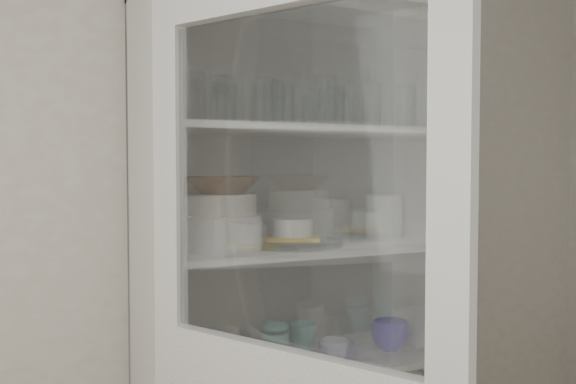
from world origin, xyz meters
name	(u,v)px	position (x,y,z in m)	size (l,w,h in m)	color
wall_back	(211,229)	(0.00, 1.50, 1.30)	(3.60, 0.02, 2.60)	#BCAF9B
pantry_cabinet	(280,333)	(0.20, 1.34, 0.94)	(1.00, 0.45, 2.10)	#B6B7B4
tumbler_0	(222,99)	(-0.08, 1.15, 1.73)	(0.07, 0.07, 0.14)	silver
tumbler_1	(263,101)	(0.06, 1.17, 1.73)	(0.07, 0.07, 0.15)	silver
tumbler_2	(284,103)	(0.12, 1.14, 1.73)	(0.07, 0.07, 0.13)	silver
tumbler_3	(329,104)	(0.28, 1.13, 1.73)	(0.07, 0.07, 0.14)	silver
tumbler_4	(371,105)	(0.44, 1.13, 1.73)	(0.07, 0.07, 0.14)	silver
tumbler_5	(335,103)	(0.31, 1.16, 1.74)	(0.08, 0.08, 0.15)	silver
tumbler_6	(406,107)	(0.57, 1.12, 1.73)	(0.07, 0.07, 0.14)	silver
tumbler_7	(225,105)	(-0.04, 1.24, 1.72)	(0.06, 0.06, 0.13)	silver
tumbler_8	(173,99)	(-0.20, 1.26, 1.74)	(0.08, 0.08, 0.16)	silver
tumbler_9	(227,106)	(-0.02, 1.28, 1.72)	(0.06, 0.06, 0.13)	silver
tumbler_10	(312,109)	(0.27, 1.24, 1.72)	(0.06, 0.06, 0.13)	silver
tumbler_11	(358,108)	(0.47, 1.27, 1.74)	(0.08, 0.08, 0.15)	silver
goblet_0	(226,99)	(0.01, 1.36, 1.75)	(0.08, 0.08, 0.19)	silver
goblet_1	(223,103)	(0.00, 1.38, 1.74)	(0.07, 0.07, 0.17)	silver
goblet_2	(275,102)	(0.19, 1.36, 1.75)	(0.08, 0.08, 0.19)	silver
goblet_3	(335,105)	(0.42, 1.35, 1.75)	(0.08, 0.08, 0.18)	silver
plate_stack_front	(222,233)	(-0.05, 1.23, 1.32)	(0.26, 0.26, 0.11)	silver
plate_stack_back	(170,232)	(-0.18, 1.39, 1.31)	(0.21, 0.21, 0.10)	silver
cream_bowl	(222,204)	(-0.05, 1.23, 1.41)	(0.22, 0.22, 0.07)	beige
terracotta_bowl	(222,185)	(-0.05, 1.23, 1.47)	(0.23, 0.23, 0.06)	#4B2C19
glass_platter	(293,242)	(0.20, 1.25, 1.27)	(0.35, 0.35, 0.02)	silver
yellow_trivet	(293,238)	(0.20, 1.25, 1.29)	(0.17, 0.17, 0.01)	gold
white_ramekin	(293,227)	(0.20, 1.25, 1.32)	(0.14, 0.14, 0.06)	silver
grey_bowl_stack	(384,216)	(0.61, 1.30, 1.34)	(0.14, 0.14, 0.16)	silver
mug_blue	(390,335)	(0.59, 1.23, 0.91)	(0.14, 0.14, 0.11)	#2421A3
mug_teal	(303,337)	(0.29, 1.35, 0.91)	(0.11, 0.11, 0.10)	teal
mug_white	(335,353)	(0.31, 1.14, 0.91)	(0.10, 0.10, 0.09)	silver
teal_jar	(275,343)	(0.16, 1.29, 0.92)	(0.10, 0.10, 0.12)	teal
measuring_cups	(274,363)	(0.12, 1.21, 0.88)	(0.09, 0.09, 0.04)	silver
white_canister	(223,349)	(-0.04, 1.27, 0.93)	(0.11, 0.11, 0.13)	silver
tumbler_12	(274,103)	(0.11, 1.18, 1.73)	(0.07, 0.07, 0.14)	silver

